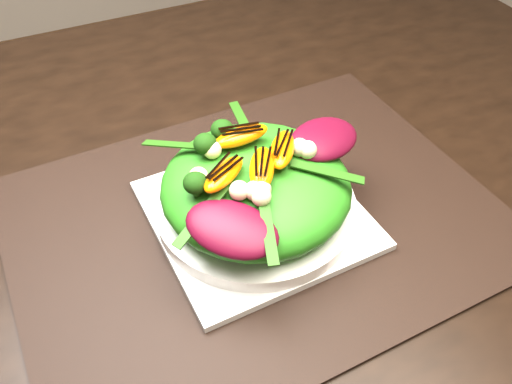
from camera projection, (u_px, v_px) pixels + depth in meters
name	position (u px, v px, depth m)	size (l,w,h in m)	color
dining_table	(131.00, 200.00, 0.69)	(1.60, 0.90, 0.75)	black
placemat	(256.00, 218.00, 0.64)	(0.55, 0.42, 0.00)	black
plate_base	(256.00, 214.00, 0.63)	(0.23, 0.23, 0.01)	silver
salad_bowl	(256.00, 207.00, 0.62)	(0.23, 0.23, 0.02)	white
lettuce_mound	(256.00, 186.00, 0.60)	(0.21, 0.21, 0.07)	#2D7C17
radicchio_leaf	(324.00, 139.00, 0.61)	(0.09, 0.06, 0.02)	#430716
orange_segment	(252.00, 144.00, 0.58)	(0.06, 0.03, 0.02)	#EE6403
broccoli_floret	(195.00, 151.00, 0.57)	(0.04, 0.04, 0.04)	black
macadamia_nut	(294.00, 185.00, 0.54)	(0.02, 0.02, 0.02)	beige
balsamic_drizzle	(252.00, 137.00, 0.58)	(0.05, 0.00, 0.00)	black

